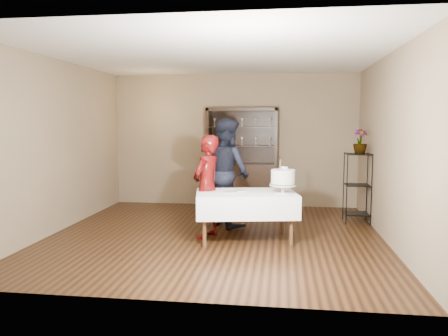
{
  "coord_description": "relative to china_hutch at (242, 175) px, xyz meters",
  "views": [
    {
      "loc": [
        1.0,
        -6.45,
        1.72
      ],
      "look_at": [
        0.12,
        0.1,
        1.03
      ],
      "focal_mm": 35.0,
      "sensor_mm": 36.0,
      "label": 1
    }
  ],
  "objects": [
    {
      "name": "wall_left",
      "position": [
        -2.7,
        -2.25,
        0.69
      ],
      "size": [
        0.02,
        5.0,
        2.7
      ],
      "primitive_type": "cube",
      "color": "#74614B",
      "rests_on": "floor"
    },
    {
      "name": "potted_plant",
      "position": [
        2.1,
        -1.1,
        0.73
      ],
      "size": [
        0.28,
        0.28,
        0.42
      ],
      "primitive_type": "imported",
      "rotation": [
        0.0,
        0.0,
        0.21
      ],
      "color": "#4A6C33",
      "rests_on": "plant_etagere"
    },
    {
      "name": "plant_etagere",
      "position": [
        2.08,
        -1.05,
        -0.01
      ],
      "size": [
        0.42,
        0.42,
        1.2
      ],
      "color": "black",
      "rests_on": "floor"
    },
    {
      "name": "cake",
      "position": [
        0.81,
        -2.47,
        0.26
      ],
      "size": [
        0.42,
        0.42,
        0.53
      ],
      "rotation": [
        0.0,
        0.0,
        0.25
      ],
      "color": "silver",
      "rests_on": "cake_table"
    },
    {
      "name": "woman",
      "position": [
        -0.31,
        -2.35,
        0.1
      ],
      "size": [
        0.55,
        0.66,
        1.54
      ],
      "primitive_type": "imported",
      "rotation": [
        0.0,
        0.0,
        -1.97
      ],
      "color": "#340405",
      "rests_on": "floor"
    },
    {
      "name": "cake_table",
      "position": [
        0.28,
        -2.47,
        -0.12
      ],
      "size": [
        1.56,
        1.12,
        0.71
      ],
      "rotation": [
        0.0,
        0.0,
        0.18
      ],
      "color": "white",
      "rests_on": "floor"
    },
    {
      "name": "man",
      "position": [
        -0.11,
        -1.58,
        0.23
      ],
      "size": [
        1.09,
        1.1,
        1.79
      ],
      "primitive_type": "imported",
      "rotation": [
        0.0,
        0.0,
        2.32
      ],
      "color": "black",
      "rests_on": "floor"
    },
    {
      "name": "plate_near",
      "position": [
        0.07,
        -2.54,
        0.06
      ],
      "size": [
        0.25,
        0.25,
        0.01
      ],
      "primitive_type": "cylinder",
      "rotation": [
        0.0,
        0.0,
        0.29
      ],
      "color": "silver",
      "rests_on": "cake_table"
    },
    {
      "name": "china_hutch",
      "position": [
        0.0,
        0.0,
        0.0
      ],
      "size": [
        1.4,
        0.48,
        2.0
      ],
      "color": "black",
      "rests_on": "floor"
    },
    {
      "name": "plate_far",
      "position": [
        0.19,
        -2.39,
        0.06
      ],
      "size": [
        0.25,
        0.25,
        0.01
      ],
      "primitive_type": "cylinder",
      "rotation": [
        0.0,
        0.0,
        -0.41
      ],
      "color": "silver",
      "rests_on": "cake_table"
    },
    {
      "name": "wall_right",
      "position": [
        2.3,
        -2.25,
        0.69
      ],
      "size": [
        0.02,
        5.0,
        2.7
      ],
      "primitive_type": "cube",
      "color": "#74614B",
      "rests_on": "floor"
    },
    {
      "name": "ceiling",
      "position": [
        -0.2,
        -2.25,
        2.04
      ],
      "size": [
        5.0,
        5.0,
        0.0
      ],
      "primitive_type": "plane",
      "rotation": [
        3.14,
        0.0,
        0.0
      ],
      "color": "silver",
      "rests_on": "back_wall"
    },
    {
      "name": "back_wall",
      "position": [
        -0.2,
        0.25,
        0.69
      ],
      "size": [
        5.0,
        0.02,
        2.7
      ],
      "primitive_type": "cube",
      "color": "#74614B",
      "rests_on": "floor"
    },
    {
      "name": "floor",
      "position": [
        -0.2,
        -2.25,
        -0.66
      ],
      "size": [
        5.0,
        5.0,
        0.0
      ],
      "primitive_type": "plane",
      "color": "black",
      "rests_on": "ground"
    }
  ]
}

